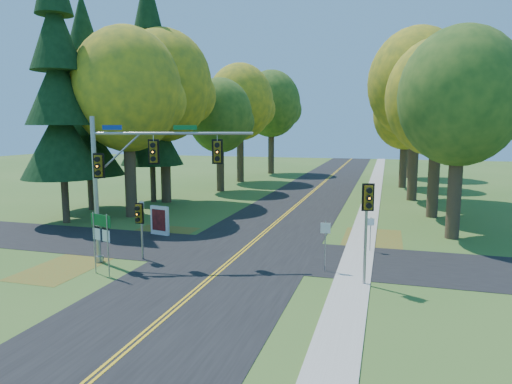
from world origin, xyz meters
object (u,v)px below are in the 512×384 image
(route_sign_cluster, at_px, (101,231))
(traffic_mast, at_px, (135,170))
(east_signal_pole, at_px, (367,209))
(info_kiosk, at_px, (160,221))

(route_sign_cluster, bearing_deg, traffic_mast, 96.05)
(east_signal_pole, height_order, route_sign_cluster, east_signal_pole)
(traffic_mast, distance_m, route_sign_cluster, 3.56)
(route_sign_cluster, height_order, info_kiosk, route_sign_cluster)
(route_sign_cluster, relative_size, info_kiosk, 1.57)
(east_signal_pole, bearing_deg, traffic_mast, 163.87)
(info_kiosk, bearing_deg, east_signal_pole, -13.59)
(route_sign_cluster, bearing_deg, info_kiosk, 116.92)
(east_signal_pole, relative_size, info_kiosk, 2.40)
(traffic_mast, relative_size, route_sign_cluster, 2.64)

